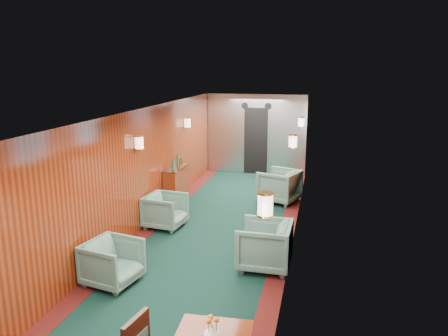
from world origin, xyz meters
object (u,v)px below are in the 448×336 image
Objects in this scene: armchair_left_near at (113,262)px; armchair_right_far at (279,186)px; credenza at (176,186)px; armchair_left_far at (165,211)px; armchair_right_near at (264,245)px.

armchair_left_near is 5.06m from armchair_right_far.
credenza is at bearing -51.26° from armchair_right_far.
armchair_left_near is at bearing -172.19° from armchair_left_far.
armchair_right_near reaches higher than armchair_left_near.
armchair_right_near is 3.61m from armchair_right_far.
credenza reaches higher than armchair_right_far.
armchair_right_near is at bearing 22.64° from armchair_right_far.
armchair_left_far is at bearing 13.36° from armchair_left_near.
armchair_left_far is 2.60m from armchair_right_near.
armchair_right_far reaches higher than armchair_left_near.
armchair_right_far is at bearing -11.46° from armchair_left_near.
credenza reaches higher than armchair_right_near.
armchair_right_near reaches higher than armchair_left_far.
armchair_left_near is 0.88× the size of armchair_right_near.
armchair_left_near is at bearing -62.93° from armchair_right_near.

